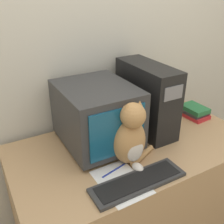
{
  "coord_description": "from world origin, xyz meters",
  "views": [
    {
      "loc": [
        -0.78,
        -0.71,
        1.65
      ],
      "look_at": [
        -0.15,
        0.4,
        1.01
      ],
      "focal_mm": 42.0,
      "sensor_mm": 36.0,
      "label": 1
    }
  ],
  "objects_px": {
    "crt_monitor": "(97,115)",
    "book_stack": "(194,112)",
    "computer_tower": "(146,98)",
    "cat": "(131,137)",
    "pen": "(114,171)",
    "keyboard": "(138,182)"
  },
  "relations": [
    {
      "from": "computer_tower",
      "to": "keyboard",
      "type": "height_order",
      "value": "computer_tower"
    },
    {
      "from": "keyboard",
      "to": "pen",
      "type": "bearing_deg",
      "value": 113.13
    },
    {
      "from": "pen",
      "to": "book_stack",
      "type": "bearing_deg",
      "value": 17.07
    },
    {
      "from": "computer_tower",
      "to": "crt_monitor",
      "type": "bearing_deg",
      "value": -179.28
    },
    {
      "from": "keyboard",
      "to": "book_stack",
      "type": "xyz_separation_m",
      "value": [
        0.76,
        0.39,
        0.03
      ]
    },
    {
      "from": "crt_monitor",
      "to": "pen",
      "type": "relative_size",
      "value": 3.11
    },
    {
      "from": "computer_tower",
      "to": "cat",
      "type": "xyz_separation_m",
      "value": [
        -0.29,
        -0.26,
        -0.06
      ]
    },
    {
      "from": "cat",
      "to": "pen",
      "type": "distance_m",
      "value": 0.2
    },
    {
      "from": "computer_tower",
      "to": "keyboard",
      "type": "distance_m",
      "value": 0.59
    },
    {
      "from": "computer_tower",
      "to": "pen",
      "type": "xyz_separation_m",
      "value": [
        -0.41,
        -0.29,
        -0.22
      ]
    },
    {
      "from": "computer_tower",
      "to": "pen",
      "type": "distance_m",
      "value": 0.54
    },
    {
      "from": "book_stack",
      "to": "pen",
      "type": "xyz_separation_m",
      "value": [
        -0.82,
        -0.25,
        -0.03
      ]
    },
    {
      "from": "pen",
      "to": "keyboard",
      "type": "bearing_deg",
      "value": -66.87
    },
    {
      "from": "keyboard",
      "to": "pen",
      "type": "distance_m",
      "value": 0.15
    },
    {
      "from": "computer_tower",
      "to": "book_stack",
      "type": "distance_m",
      "value": 0.46
    },
    {
      "from": "pen",
      "to": "crt_monitor",
      "type": "bearing_deg",
      "value": 80.31
    },
    {
      "from": "computer_tower",
      "to": "cat",
      "type": "relative_size",
      "value": 1.3
    },
    {
      "from": "cat",
      "to": "keyboard",
      "type": "bearing_deg",
      "value": -109.65
    },
    {
      "from": "crt_monitor",
      "to": "cat",
      "type": "relative_size",
      "value": 1.33
    },
    {
      "from": "crt_monitor",
      "to": "book_stack",
      "type": "distance_m",
      "value": 0.79
    },
    {
      "from": "cat",
      "to": "pen",
      "type": "bearing_deg",
      "value": -168.22
    },
    {
      "from": "crt_monitor",
      "to": "keyboard",
      "type": "height_order",
      "value": "crt_monitor"
    }
  ]
}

